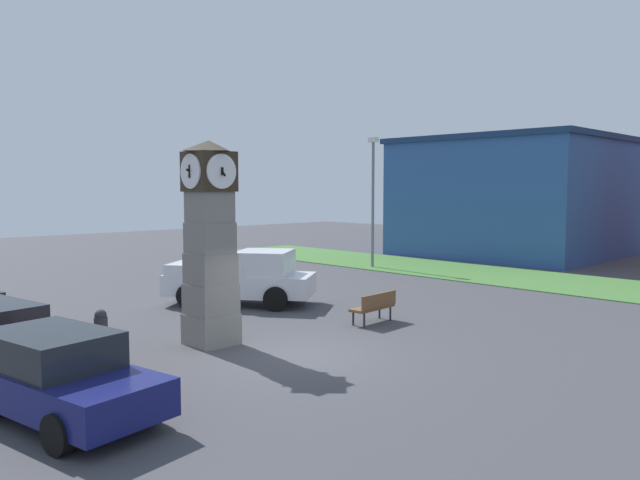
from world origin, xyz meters
name	(u,v)px	position (x,y,z in m)	size (l,w,h in m)	color
ground_plane	(296,355)	(0.00, 0.00, 0.00)	(84.36, 84.36, 0.00)	#424247
clock_tower	(210,245)	(-2.25, -0.86, 2.52)	(1.35, 1.31, 5.12)	gray
bollard_near_tower	(101,332)	(-3.13, -3.36, 0.56)	(0.31, 0.31, 1.11)	#333338
bollard_mid_row	(80,349)	(-2.36, -4.18, 0.45)	(0.24, 0.24, 0.88)	brown
car_by_building	(58,375)	(0.28, -5.66, 0.76)	(4.29, 2.42, 1.50)	navy
pickup_truck	(241,277)	(-6.14, 2.95, 0.93)	(5.13, 4.50, 1.85)	silver
bench	(375,305)	(-1.02, 3.98, 0.52)	(0.66, 1.64, 0.90)	brown
street_lamp_near_road	(373,193)	(-9.65, 13.63, 3.71)	(0.50, 0.24, 6.44)	slate
warehouse_blue_far	(514,197)	(-7.99, 24.35, 3.43)	(11.69, 11.47, 6.85)	#2D5193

